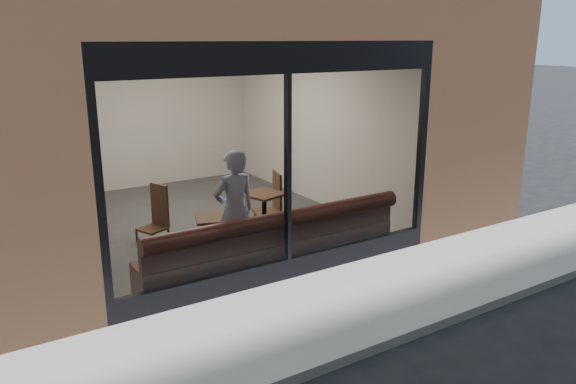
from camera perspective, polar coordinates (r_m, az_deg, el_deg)
ground at (r=6.47m, az=10.10°, el=-14.91°), size 120.00×120.00×0.00m
sidewalk_near at (r=7.13m, az=4.60°, el=-11.59°), size 40.00×2.00×0.01m
kerb_near at (r=6.41m, az=10.44°, el=-14.62°), size 40.00×0.10×0.12m
host_building_pier_right at (r=14.35m, az=-0.11°, el=8.85°), size 2.50×12.00×3.20m
host_building_backfill at (r=15.62m, az=-18.11°, el=8.64°), size 5.00×6.00×3.20m
cafe_floor at (r=10.35m, az=-8.82°, el=-2.89°), size 6.00×6.00×0.00m
cafe_ceiling at (r=9.84m, az=-9.59°, el=14.92°), size 6.00×6.00×0.00m
cafe_wall_back at (r=12.75m, az=-14.61°, el=7.53°), size 5.00×0.00×5.00m
cafe_wall_left at (r=9.30m, az=-23.42°, el=3.98°), size 0.00×6.00×6.00m
cafe_wall_right at (r=11.18m, az=2.67°, el=6.96°), size 0.00×6.00×6.00m
storefront_kick at (r=7.85m, az=-0.02°, el=-7.75°), size 5.00×0.10×0.30m
storefront_header at (r=7.22m, az=-0.02°, el=13.51°), size 5.00×0.10×0.40m
storefront_mullion at (r=7.42m, az=-0.02°, el=2.24°), size 0.06×0.10×2.50m
storefront_glass at (r=7.39m, az=0.10°, el=2.20°), size 4.80×0.00×4.80m
banquette at (r=8.14m, az=-1.54°, el=-6.33°), size 4.00×0.55×0.45m
person at (r=7.93m, az=-5.47°, el=-1.96°), size 0.67×0.46×1.77m
cafe_table_left at (r=8.15m, az=-7.41°, el=-2.59°), size 0.71×0.71×0.04m
cafe_table_right at (r=9.28m, az=-2.45°, el=-0.22°), size 0.71×0.71×0.04m
cafe_chair_left at (r=9.39m, az=-13.63°, el=-3.66°), size 0.50×0.50×0.04m
cafe_chair_right at (r=10.01m, az=-2.14°, el=-2.03°), size 0.56×0.56×0.04m
wall_poster at (r=8.28m, az=-21.84°, el=2.29°), size 0.02×0.55×0.73m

